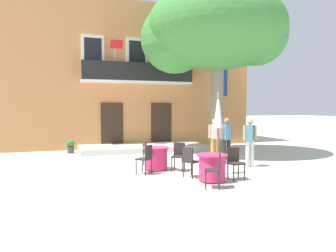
{
  "coord_description": "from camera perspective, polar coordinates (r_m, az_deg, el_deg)",
  "views": [
    {
      "loc": [
        -3.19,
        -11.14,
        2.06
      ],
      "look_at": [
        1.11,
        1.45,
        1.3
      ],
      "focal_mm": 34.24,
      "sensor_mm": 36.0,
      "label": 1
    }
  ],
  "objects": [
    {
      "name": "pedestrian_mid_plaza",
      "position": [
        12.73,
        8.31,
        -1.87
      ],
      "size": [
        0.53,
        0.39,
        1.64
      ],
      "color": "gold",
      "rests_on": "ground"
    },
    {
      "name": "entrance_step_platform",
      "position": [
        15.56,
        -4.47,
        -3.88
      ],
      "size": [
        6.01,
        2.37,
        0.25
      ],
      "primitive_type": "cube",
      "color": "silver",
      "rests_on": "ground"
    },
    {
      "name": "ground_plane",
      "position": [
        11.77,
        -2.83,
        -6.82
      ],
      "size": [
        120.0,
        120.0,
        0.0
      ],
      "primitive_type": "plane",
      "color": "beige"
    },
    {
      "name": "cafe_chair_near_tree_0",
      "position": [
        11.34,
        -3.67,
        -4.5
      ],
      "size": [
        0.41,
        0.41,
        0.91
      ],
      "color": "#2D2823",
      "rests_on": "ground"
    },
    {
      "name": "cafe_table_middle",
      "position": [
        9.1,
        7.86,
        -7.34
      ],
      "size": [
        0.86,
        0.86,
        0.76
      ],
      "color": "#E52D66",
      "rests_on": "ground"
    },
    {
      "name": "cafe_umbrella",
      "position": [
        9.88,
        8.9,
        0.94
      ],
      "size": [
        0.44,
        0.44,
        2.55
      ],
      "color": "#997A56",
      "rests_on": "ground"
    },
    {
      "name": "pedestrian_near_entrance",
      "position": [
        11.94,
        10.39,
        -2.11
      ],
      "size": [
        0.53,
        0.35,
        1.68
      ],
      "color": "#232328",
      "rests_on": "ground"
    },
    {
      "name": "pedestrian_by_tree",
      "position": [
        11.5,
        14.38,
        -2.32
      ],
      "size": [
        0.53,
        0.4,
        1.7
      ],
      "color": "silver",
      "rests_on": "ground"
    },
    {
      "name": "cafe_chair_middle_1",
      "position": [
        9.48,
        3.97,
        -6.03
      ],
      "size": [
        0.53,
        0.53,
        0.91
      ],
      "color": "#2D2823",
      "rests_on": "ground"
    },
    {
      "name": "cafe_chair_middle_0",
      "position": [
        9.47,
        11.81,
        -6.11
      ],
      "size": [
        0.41,
        0.41,
        0.91
      ],
      "color": "#2D2823",
      "rests_on": "ground"
    },
    {
      "name": "plane_tree",
      "position": [
        14.57,
        8.37,
        16.46
      ],
      "size": [
        6.22,
        5.46,
        7.35
      ],
      "color": "#7F755B",
      "rests_on": "ground"
    },
    {
      "name": "cafe_table_near_tree",
      "position": [
        10.68,
        -2.13,
        -5.73
      ],
      "size": [
        0.86,
        0.86,
        0.76
      ],
      "color": "#E52D66",
      "rests_on": "ground"
    },
    {
      "name": "cafe_chair_middle_2",
      "position": [
        8.33,
        8.45,
        -7.36
      ],
      "size": [
        0.54,
        0.54,
        0.91
      ],
      "color": "#2D2823",
      "rests_on": "ground"
    },
    {
      "name": "cafe_chair_near_tree_2",
      "position": [
        10.54,
        1.91,
        -5.09
      ],
      "size": [
        0.55,
        0.55,
        0.91
      ],
      "color": "#2D2823",
      "rests_on": "ground"
    },
    {
      "name": "building_facade",
      "position": [
        18.61,
        -6.96,
        8.46
      ],
      "size": [
        13.0,
        5.09,
        7.5
      ],
      "color": "#CC844C",
      "rests_on": "ground"
    },
    {
      "name": "ground_planter_left",
      "position": [
        15.16,
        -16.96,
        -3.36
      ],
      "size": [
        0.38,
        0.38,
        0.62
      ],
      "color": "#47423D",
      "rests_on": "ground"
    },
    {
      "name": "cafe_chair_near_tree_1",
      "position": [
        9.99,
        -3.98,
        -5.56
      ],
      "size": [
        0.57,
        0.57,
        0.91
      ],
      "color": "#2D2823",
      "rests_on": "ground"
    }
  ]
}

